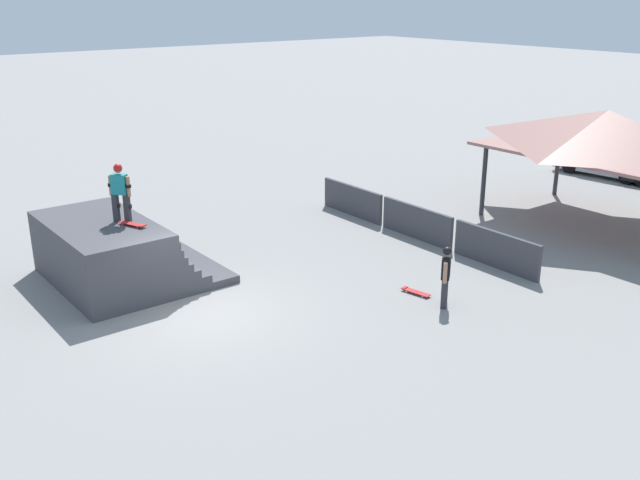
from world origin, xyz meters
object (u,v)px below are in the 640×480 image
object	(u,v)px
bystander_walking	(446,271)
parked_car_silver	(606,161)
skater_on_deck	(120,189)
skateboard_on_deck	(133,224)
skateboard_on_ground	(415,292)

from	to	relation	value
bystander_walking	parked_car_silver	distance (m)	16.12
skater_on_deck	parked_car_silver	bearing A→B (deg)	48.70
parked_car_silver	bystander_walking	bearing A→B (deg)	-77.74
skater_on_deck	bystander_walking	xyz separation A→B (m)	(6.28, 5.64, -1.70)
skateboard_on_deck	skateboard_on_ground	world-z (taller)	skateboard_on_deck
skateboard_on_deck	parked_car_silver	xyz separation A→B (m)	(0.76, 20.90, -1.18)
skater_on_deck	skateboard_on_ground	size ratio (longest dim) A/B	1.85
skater_on_deck	bystander_walking	bearing A→B (deg)	4.16
skateboard_on_ground	parked_car_silver	xyz separation A→B (m)	(-4.03, 15.38, 0.54)
bystander_walking	parked_car_silver	size ratio (longest dim) A/B	0.37
bystander_walking	skateboard_on_ground	bearing A→B (deg)	54.66
skateboard_on_deck	bystander_walking	size ratio (longest dim) A/B	0.54
skateboard_on_ground	parked_car_silver	size ratio (longest dim) A/B	0.20
skater_on_deck	skateboard_on_deck	bearing A→B (deg)	-31.23
skater_on_deck	skateboard_on_ground	xyz separation A→B (m)	(5.31, 5.59, -2.56)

